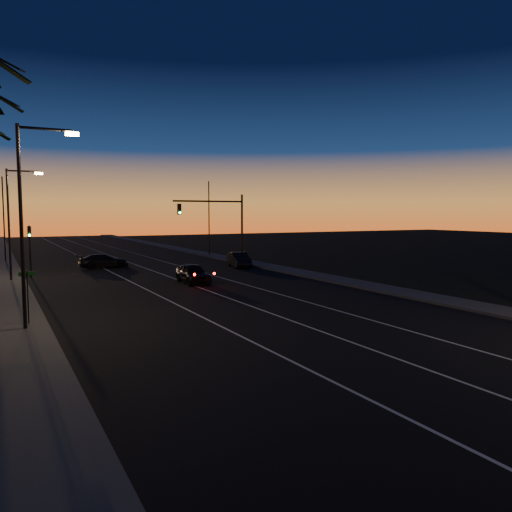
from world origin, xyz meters
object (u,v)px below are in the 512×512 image
right_car (239,260)px  signal_mast (220,217)px  lead_car (193,273)px  cross_car (103,261)px

right_car → signal_mast: bearing=150.7°
lead_car → cross_car: (-3.87, 13.49, -0.06)m
cross_car → signal_mast: bearing=-23.5°
lead_car → right_car: lead_car is taller
cross_car → right_car: bearing=-24.3°
signal_mast → right_car: 4.46m
signal_mast → lead_car: 11.74m
signal_mast → lead_car: (-6.21, -9.11, -4.04)m
signal_mast → cross_car: (-10.08, 4.38, -4.10)m
signal_mast → right_car: bearing=-29.3°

